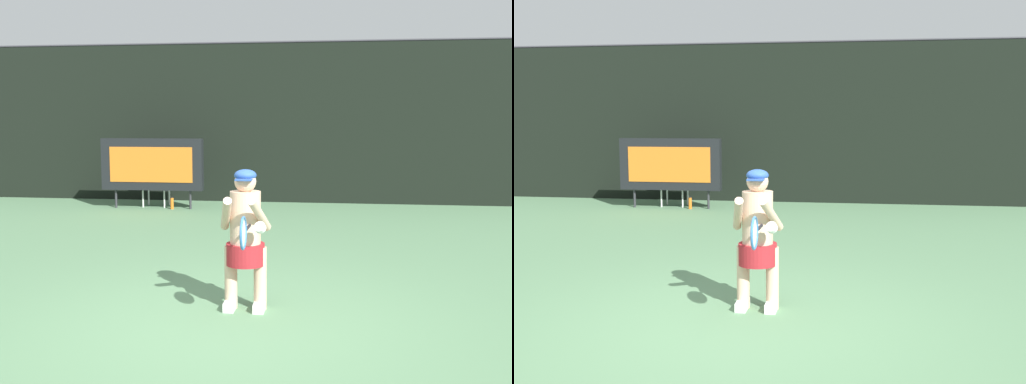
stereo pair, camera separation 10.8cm
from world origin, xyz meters
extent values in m
cube|color=#58815A|center=(0.00, 0.00, -0.01)|extent=(18.00, 22.00, 0.02)
cube|color=black|center=(0.00, 8.50, 1.80)|extent=(18.00, 0.12, 3.60)
cylinder|color=#38383D|center=(0.00, 8.50, 3.63)|extent=(18.00, 0.05, 0.05)
cube|color=black|center=(-2.87, 7.13, 0.95)|extent=(2.20, 0.20, 1.10)
cube|color=orange|center=(-2.87, 7.02, 0.95)|extent=(1.80, 0.01, 0.75)
cylinder|color=#2D2D33|center=(-3.70, 7.13, 0.20)|extent=(0.05, 0.05, 0.40)
cylinder|color=#2D2D33|center=(-2.05, 7.13, 0.20)|extent=(0.05, 0.05, 0.40)
cylinder|color=white|center=(-3.13, 7.25, 0.26)|extent=(0.04, 0.04, 0.52)
cylinder|color=white|center=(-2.66, 7.25, 0.26)|extent=(0.04, 0.04, 0.52)
cylinder|color=white|center=(-3.13, 7.66, 0.26)|extent=(0.04, 0.04, 0.52)
cylinder|color=white|center=(-2.66, 7.66, 0.26)|extent=(0.04, 0.04, 0.52)
cube|color=#344E9E|center=(-2.89, 7.45, 0.54)|extent=(0.52, 0.44, 0.03)
cylinder|color=white|center=(-3.13, 7.66, 0.80)|extent=(0.04, 0.04, 0.56)
cylinder|color=white|center=(-2.66, 7.66, 0.80)|extent=(0.04, 0.04, 0.56)
cube|color=#344E9E|center=(-2.89, 7.66, 0.91)|extent=(0.48, 0.02, 0.34)
cylinder|color=white|center=(-3.13, 7.45, 0.74)|extent=(0.04, 0.44, 0.04)
cylinder|color=white|center=(-2.66, 7.45, 0.74)|extent=(0.04, 0.44, 0.04)
cylinder|color=orange|center=(-2.44, 7.08, 0.12)|extent=(0.07, 0.07, 0.24)
cylinder|color=black|center=(-2.44, 7.08, 0.25)|extent=(0.03, 0.03, 0.03)
cube|color=white|center=(-0.02, 0.53, 0.04)|extent=(0.11, 0.26, 0.09)
cube|color=white|center=(0.28, 0.53, 0.04)|extent=(0.11, 0.26, 0.09)
cylinder|color=#DBB293|center=(-0.02, 0.58, 0.32)|extent=(0.13, 0.13, 0.64)
cylinder|color=#DBB293|center=(0.28, 0.58, 0.32)|extent=(0.13, 0.13, 0.64)
cylinder|color=maroon|center=(0.13, 0.58, 0.57)|extent=(0.39, 0.39, 0.22)
cylinder|color=#DBB293|center=(0.13, 0.58, 0.92)|extent=(0.31, 0.31, 0.56)
sphere|color=#DBB293|center=(0.13, 0.58, 1.30)|extent=(0.22, 0.22, 0.22)
ellipsoid|color=#284C93|center=(0.13, 0.58, 1.36)|extent=(0.22, 0.22, 0.12)
cube|color=#284C93|center=(0.13, 0.48, 1.33)|extent=(0.17, 0.12, 0.02)
cylinder|color=#DBB293|center=(-0.03, 0.42, 1.00)|extent=(0.20, 0.47, 0.38)
cylinder|color=#DBB293|center=(0.30, 0.42, 1.00)|extent=(0.20, 0.47, 0.38)
cylinder|color=white|center=(0.32, 0.30, 0.89)|extent=(0.13, 0.13, 0.12)
cylinder|color=black|center=(0.20, 0.34, 0.88)|extent=(0.03, 0.28, 0.03)
torus|color=#336CB0|center=(0.20, 0.04, 0.88)|extent=(0.02, 0.31, 0.31)
ellipsoid|color=silver|center=(0.20, 0.04, 0.88)|extent=(0.01, 0.26, 0.26)
camera|label=1|loc=(1.03, -5.31, 1.92)|focal=42.34mm
camera|label=2|loc=(1.13, -5.29, 1.92)|focal=42.34mm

